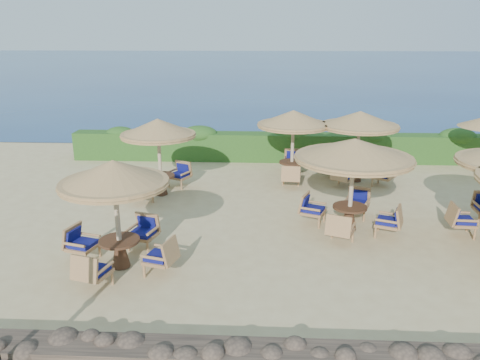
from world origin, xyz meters
TOP-DOWN VIEW (x-y plane):
  - ground at (0.00, 0.00)m, footprint 120.00×120.00m
  - sea at (0.00, 70.00)m, footprint 160.00×160.00m
  - hedge at (0.00, 7.20)m, footprint 18.00×0.90m
  - cafe_set_0 at (-4.10, -2.73)m, footprint 2.88×2.88m
  - cafe_set_1 at (1.74, -0.21)m, footprint 3.26×3.26m
  - cafe_set_3 at (-4.23, 2.49)m, footprint 2.53×2.82m
  - cafe_set_4 at (0.37, 4.47)m, footprint 2.68×2.85m
  - cafe_set_5 at (2.77, 4.39)m, footprint 2.87×2.87m

SIDE VIEW (x-z plane):
  - ground at x=0.00m, z-range 0.00..0.00m
  - sea at x=0.00m, z-range 0.00..0.00m
  - hedge at x=0.00m, z-range 0.00..1.20m
  - cafe_set_0 at x=-4.10m, z-range 0.41..3.07m
  - cafe_set_5 at x=2.77m, z-range 0.51..3.17m
  - cafe_set_1 at x=1.74m, z-range 0.60..3.25m
  - cafe_set_3 at x=-4.23m, z-range 0.63..3.28m
  - cafe_set_4 at x=0.37m, z-range 0.66..3.32m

